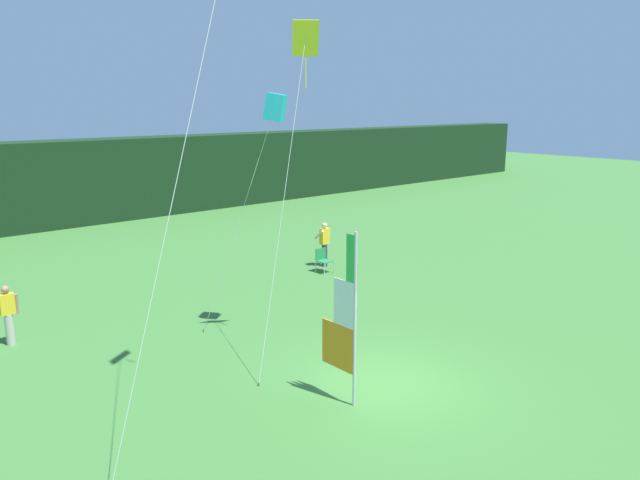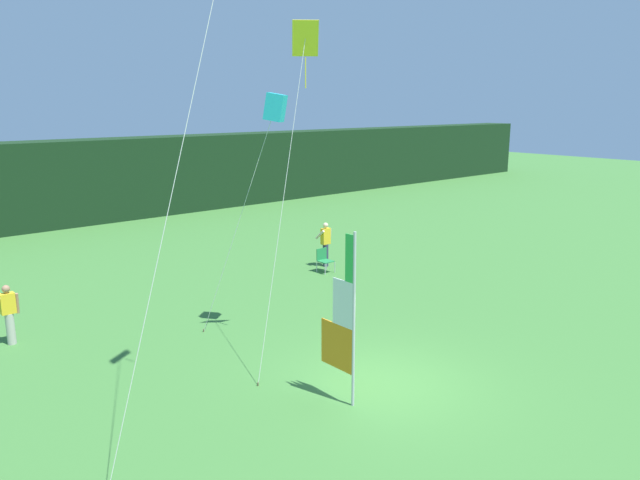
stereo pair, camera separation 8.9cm
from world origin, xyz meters
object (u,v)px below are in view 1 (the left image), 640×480
(banner_flag, at_px, (345,321))
(kite_cyan_box_0, at_px, (275,108))
(person_mid_field, at_px, (8,313))
(folding_chair, at_px, (323,259))
(person_near_banner, at_px, (324,243))
(kite_yellow_diamond_1, at_px, (303,58))

(banner_flag, xyz_separation_m, kite_cyan_box_0, (1.23, 3.94, 4.29))
(person_mid_field, bearing_deg, banner_flag, -60.58)
(banner_flag, relative_size, folding_chair, 4.21)
(person_near_banner, distance_m, folding_chair, 0.92)
(folding_chair, bearing_deg, banner_flag, -128.78)
(folding_chair, distance_m, kite_yellow_diamond_1, 9.97)
(person_near_banner, xyz_separation_m, kite_yellow_diamond_1, (-5.79, -5.77, 6.32))
(person_near_banner, distance_m, kite_yellow_diamond_1, 10.34)
(banner_flag, distance_m, person_mid_field, 9.24)
(banner_flag, xyz_separation_m, person_near_banner, (6.91, 8.45, -0.87))
(kite_cyan_box_0, xyz_separation_m, kite_yellow_diamond_1, (-0.11, -1.26, 1.16))
(person_near_banner, bearing_deg, folding_chair, -135.39)
(person_mid_field, height_order, folding_chair, person_mid_field)
(banner_flag, bearing_deg, folding_chair, 51.22)
(folding_chair, relative_size, kite_yellow_diamond_1, 0.11)
(folding_chair, bearing_deg, person_mid_field, 179.30)
(banner_flag, height_order, kite_yellow_diamond_1, kite_yellow_diamond_1)
(banner_flag, height_order, folding_chair, banner_flag)
(banner_flag, xyz_separation_m, person_mid_field, (-4.51, 8.00, -0.93))
(person_mid_field, height_order, kite_yellow_diamond_1, kite_yellow_diamond_1)
(person_near_banner, bearing_deg, person_mid_field, -177.76)
(folding_chair, bearing_deg, kite_cyan_box_0, -142.30)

